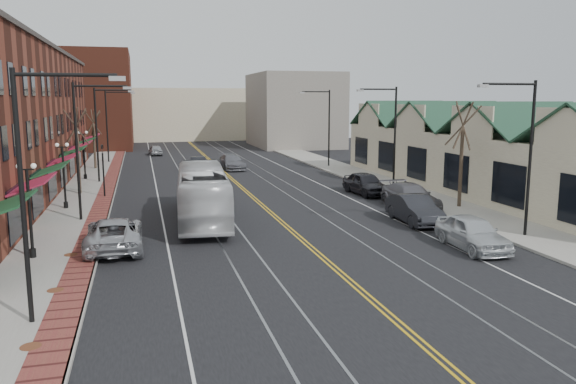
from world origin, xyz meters
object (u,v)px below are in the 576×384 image
parked_car_d (366,183)px  parked_suv (114,234)px  parked_car_c (410,197)px  parked_car_a (472,233)px  parked_car_b (414,209)px  transit_bus (203,194)px

parked_car_d → parked_suv: bearing=-151.5°
parked_car_c → parked_car_a: bearing=-101.3°
parked_car_a → parked_car_c: bearing=82.3°
parked_car_a → parked_car_c: size_ratio=0.86×
parked_car_b → parked_car_d: 10.10m
parked_car_c → parked_car_d: size_ratio=1.13×
parked_car_a → parked_car_b: (0.00, 6.00, -0.00)m
transit_bus → parked_car_c: (13.76, 0.39, -0.82)m
parked_car_a → parked_car_d: (1.10, 16.04, 0.02)m
parked_suv → parked_car_a: 17.34m
parked_car_c → parked_car_d: (-0.70, 5.99, 0.03)m
parked_suv → parked_car_b: parked_car_b is taller
parked_car_a → transit_bus: bearing=143.5°
transit_bus → parked_car_a: size_ratio=2.43×
parked_car_a → parked_car_b: size_ratio=0.97×
parked_car_d → parked_car_c: bearing=-88.1°
transit_bus → parked_car_a: 15.40m
parked_car_c → parked_car_d: 6.03m
parked_car_b → parked_car_c: (1.80, 4.06, -0.00)m
transit_bus → parked_car_d: 14.55m
parked_car_b → parked_suv: bearing=-171.5°
parked_suv → parked_car_c: (18.60, 5.75, 0.03)m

